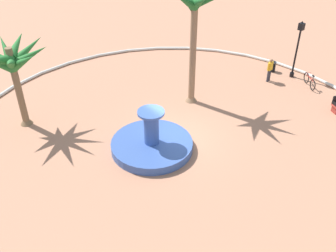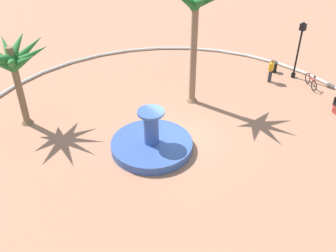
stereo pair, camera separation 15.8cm
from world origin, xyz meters
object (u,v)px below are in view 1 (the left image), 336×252
(lamppost, at_px, (298,45))
(bicycle_red_frame, at_px, (310,81))
(trash_bin, at_px, (273,66))
(palm_tree_near_fountain, at_px, (195,13))
(person_cyclist_helmet, at_px, (270,69))
(fountain, at_px, (152,144))
(palm_tree_by_curb, at_px, (12,61))

(lamppost, height_order, bicycle_red_frame, lamppost)
(trash_bin, relative_size, bicycle_red_frame, 0.50)
(palm_tree_near_fountain, distance_m, trash_bin, 8.73)
(lamppost, relative_size, person_cyclist_helmet, 2.42)
(palm_tree_near_fountain, bearing_deg, person_cyclist_helmet, -103.47)
(bicycle_red_frame, bearing_deg, fountain, 84.17)
(bicycle_red_frame, bearing_deg, trash_bin, 2.22)
(trash_bin, bearing_deg, palm_tree_by_curb, 73.62)
(palm_tree_by_curb, bearing_deg, palm_tree_near_fountain, -114.72)
(fountain, bearing_deg, palm_tree_near_fountain, -64.52)
(palm_tree_near_fountain, relative_size, lamppost, 1.79)
(trash_bin, bearing_deg, person_cyclist_helmet, 118.55)
(fountain, xyz_separation_m, lamppost, (0.30, -12.22, 1.96))
(trash_bin, bearing_deg, palm_tree_near_fountain, 85.01)
(bicycle_red_frame, bearing_deg, palm_tree_by_curb, 64.71)
(fountain, bearing_deg, trash_bin, -82.02)
(lamppost, relative_size, bicycle_red_frame, 2.65)
(fountain, distance_m, bicycle_red_frame, 12.01)
(trash_bin, distance_m, person_cyclist_helmet, 1.64)
(palm_tree_by_curb, distance_m, person_cyclist_helmet, 15.71)
(fountain, distance_m, person_cyclist_helmet, 10.52)
(palm_tree_near_fountain, height_order, person_cyclist_helmet, palm_tree_near_fountain)
(palm_tree_by_curb, xyz_separation_m, trash_bin, (-4.66, -15.84, -3.41))
(fountain, xyz_separation_m, bicycle_red_frame, (-1.22, -11.95, 0.06))
(palm_tree_near_fountain, bearing_deg, fountain, 115.48)
(palm_tree_by_curb, relative_size, person_cyclist_helmet, 2.99)
(bicycle_red_frame, relative_size, person_cyclist_helmet, 0.91)
(palm_tree_near_fountain, height_order, palm_tree_by_curb, palm_tree_near_fountain)
(person_cyclist_helmet, bearing_deg, trash_bin, -61.45)
(palm_tree_near_fountain, distance_m, person_cyclist_helmet, 7.43)
(bicycle_red_frame, bearing_deg, person_cyclist_helmet, 34.83)
(fountain, bearing_deg, person_cyclist_helmet, -85.02)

